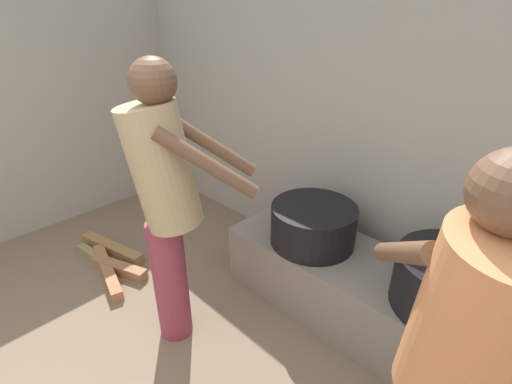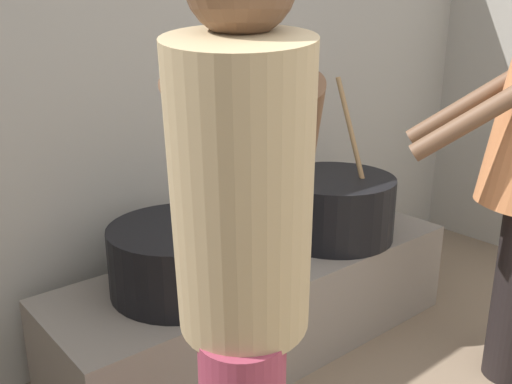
% 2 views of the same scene
% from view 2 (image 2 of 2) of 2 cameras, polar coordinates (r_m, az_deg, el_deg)
% --- Properties ---
extents(block_enclosure_rear, '(5.13, 0.20, 2.04)m').
position_cam_2_polar(block_enclosure_rear, '(2.57, -13.69, 6.61)').
color(block_enclosure_rear, '#9E998E').
rests_on(block_enclosure_rear, ground_plane).
extents(hearth_ledge, '(1.93, 0.60, 0.45)m').
position_cam_2_polar(hearth_ledge, '(2.63, 0.67, -11.12)').
color(hearth_ledge, slate).
rests_on(hearth_ledge, ground_plane).
extents(cooking_pot_main, '(0.58, 0.58, 0.75)m').
position_cam_2_polar(cooking_pot_main, '(2.75, 7.86, -1.47)').
color(cooking_pot_main, black).
rests_on(cooking_pot_main, hearth_ledge).
extents(cooking_pot_secondary, '(0.56, 0.56, 0.27)m').
position_cam_2_polar(cooking_pot_secondary, '(2.23, -7.54, -6.66)').
color(cooking_pot_secondary, black).
rests_on(cooking_pot_secondary, hearth_ledge).
extents(cook_in_tan_shirt, '(0.70, 0.72, 1.67)m').
position_cam_2_polar(cook_in_tan_shirt, '(1.25, -1.37, -7.67)').
color(cook_in_tan_shirt, '#8C3347').
rests_on(cook_in_tan_shirt, ground_plane).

